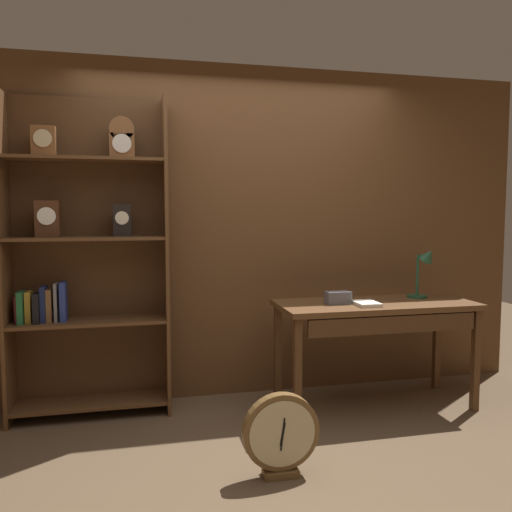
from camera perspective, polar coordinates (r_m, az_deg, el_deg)
ground_plane at (r=3.13m, az=3.64°, el=-22.93°), size 10.00×10.00×0.00m
back_wood_panel at (r=4.06m, az=-1.63°, el=2.64°), size 4.80×0.05×2.60m
bookshelf at (r=3.83m, az=-18.48°, el=-0.14°), size 1.11×0.34×2.28m
workbench at (r=3.91m, az=13.34°, el=-6.41°), size 1.47×0.60×0.79m
desk_lamp at (r=4.16m, az=18.28°, el=-1.33°), size 0.21×0.21×0.40m
toolbox_small at (r=3.77m, az=9.15°, el=-4.62°), size 0.18×0.09×0.09m
open_repair_manual at (r=3.76m, az=12.20°, el=-5.21°), size 0.16×0.22×0.02m
round_clock_large at (r=2.98m, az=2.80°, el=-19.27°), size 0.43×0.11×0.47m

